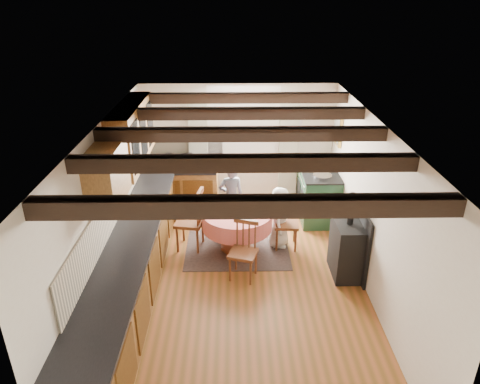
{
  "coord_description": "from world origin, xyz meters",
  "views": [
    {
      "loc": [
        -0.11,
        -5.29,
        3.96
      ],
      "look_at": [
        0.0,
        0.8,
        1.15
      ],
      "focal_mm": 33.18,
      "sensor_mm": 36.0,
      "label": 1
    }
  ],
  "objects_px": {
    "chair_near": "(243,251)",
    "child_right": "(279,217)",
    "cast_iron_stove": "(348,235)",
    "cup": "(242,204)",
    "chair_left": "(189,220)",
    "dining_table": "(237,231)",
    "child_far": "(231,197)",
    "chair_right": "(286,222)",
    "aga_range": "(318,195)"
  },
  "relations": [
    {
      "from": "dining_table",
      "to": "child_far",
      "type": "height_order",
      "value": "child_far"
    },
    {
      "from": "dining_table",
      "to": "chair_near",
      "type": "height_order",
      "value": "chair_near"
    },
    {
      "from": "aga_range",
      "to": "child_far",
      "type": "distance_m",
      "value": 1.65
    },
    {
      "from": "cast_iron_stove",
      "to": "child_right",
      "type": "height_order",
      "value": "cast_iron_stove"
    },
    {
      "from": "dining_table",
      "to": "aga_range",
      "type": "relative_size",
      "value": 1.11
    },
    {
      "from": "cast_iron_stove",
      "to": "child_right",
      "type": "bearing_deg",
      "value": 137.91
    },
    {
      "from": "cup",
      "to": "chair_near",
      "type": "bearing_deg",
      "value": -90.2
    },
    {
      "from": "chair_right",
      "to": "cast_iron_stove",
      "type": "height_order",
      "value": "cast_iron_stove"
    },
    {
      "from": "cast_iron_stove",
      "to": "child_right",
      "type": "distance_m",
      "value": 1.25
    },
    {
      "from": "child_right",
      "to": "cup",
      "type": "height_order",
      "value": "child_right"
    },
    {
      "from": "chair_left",
      "to": "child_right",
      "type": "xyz_separation_m",
      "value": [
        1.48,
        0.04,
        0.01
      ]
    },
    {
      "from": "chair_near",
      "to": "cast_iron_stove",
      "type": "bearing_deg",
      "value": 20.65
    },
    {
      "from": "cast_iron_stove",
      "to": "child_far",
      "type": "relative_size",
      "value": 1.1
    },
    {
      "from": "chair_right",
      "to": "child_far",
      "type": "relative_size",
      "value": 0.77
    },
    {
      "from": "child_right",
      "to": "cup",
      "type": "xyz_separation_m",
      "value": [
        -0.62,
        0.07,
        0.21
      ]
    },
    {
      "from": "aga_range",
      "to": "chair_near",
      "type": "bearing_deg",
      "value": -127.48
    },
    {
      "from": "chair_left",
      "to": "cup",
      "type": "relative_size",
      "value": 10.65
    },
    {
      "from": "dining_table",
      "to": "cup",
      "type": "height_order",
      "value": "cup"
    },
    {
      "from": "child_far",
      "to": "aga_range",
      "type": "bearing_deg",
      "value": -179.63
    },
    {
      "from": "chair_left",
      "to": "cup",
      "type": "distance_m",
      "value": 0.89
    },
    {
      "from": "dining_table",
      "to": "cup",
      "type": "relative_size",
      "value": 11.71
    },
    {
      "from": "dining_table",
      "to": "chair_near",
      "type": "relative_size",
      "value": 1.26
    },
    {
      "from": "chair_near",
      "to": "cup",
      "type": "distance_m",
      "value": 1.02
    },
    {
      "from": "chair_left",
      "to": "aga_range",
      "type": "bearing_deg",
      "value": 123.93
    },
    {
      "from": "chair_near",
      "to": "chair_right",
      "type": "bearing_deg",
      "value": 67.41
    },
    {
      "from": "cast_iron_stove",
      "to": "cup",
      "type": "height_order",
      "value": "cast_iron_stove"
    },
    {
      "from": "child_far",
      "to": "chair_left",
      "type": "bearing_deg",
      "value": 33.08
    },
    {
      "from": "dining_table",
      "to": "aga_range",
      "type": "bearing_deg",
      "value": 35.33
    },
    {
      "from": "chair_near",
      "to": "child_right",
      "type": "height_order",
      "value": "child_right"
    },
    {
      "from": "chair_left",
      "to": "child_far",
      "type": "relative_size",
      "value": 0.85
    },
    {
      "from": "chair_right",
      "to": "cup",
      "type": "relative_size",
      "value": 9.66
    },
    {
      "from": "dining_table",
      "to": "chair_near",
      "type": "distance_m",
      "value": 0.81
    },
    {
      "from": "chair_left",
      "to": "cast_iron_stove",
      "type": "height_order",
      "value": "cast_iron_stove"
    },
    {
      "from": "chair_near",
      "to": "child_far",
      "type": "distance_m",
      "value": 1.55
    },
    {
      "from": "dining_table",
      "to": "cup",
      "type": "xyz_separation_m",
      "value": [
        0.08,
        0.19,
        0.39
      ]
    },
    {
      "from": "aga_range",
      "to": "child_right",
      "type": "distance_m",
      "value": 1.26
    },
    {
      "from": "child_right",
      "to": "child_far",
      "type": "bearing_deg",
      "value": 65.32
    },
    {
      "from": "chair_right",
      "to": "chair_left",
      "type": "bearing_deg",
      "value": 93.83
    },
    {
      "from": "dining_table",
      "to": "child_far",
      "type": "distance_m",
      "value": 0.79
    },
    {
      "from": "dining_table",
      "to": "child_right",
      "type": "xyz_separation_m",
      "value": [
        0.7,
        0.11,
        0.18
      ]
    },
    {
      "from": "child_far",
      "to": "cup",
      "type": "xyz_separation_m",
      "value": [
        0.18,
        -0.55,
        0.12
      ]
    },
    {
      "from": "chair_near",
      "to": "child_right",
      "type": "xyz_separation_m",
      "value": [
        0.62,
        0.91,
        0.07
      ]
    },
    {
      "from": "chair_right",
      "to": "cup",
      "type": "xyz_separation_m",
      "value": [
        -0.73,
        0.12,
        0.26
      ]
    },
    {
      "from": "aga_range",
      "to": "cast_iron_stove",
      "type": "xyz_separation_m",
      "value": [
        0.11,
        -1.79,
        0.2
      ]
    },
    {
      "from": "chair_left",
      "to": "aga_range",
      "type": "relative_size",
      "value": 1.01
    },
    {
      "from": "dining_table",
      "to": "chair_right",
      "type": "distance_m",
      "value": 0.82
    },
    {
      "from": "dining_table",
      "to": "chair_right",
      "type": "xyz_separation_m",
      "value": [
        0.81,
        0.06,
        0.13
      ]
    },
    {
      "from": "chair_right",
      "to": "cup",
      "type": "distance_m",
      "value": 0.78
    },
    {
      "from": "chair_near",
      "to": "cup",
      "type": "relative_size",
      "value": 9.29
    },
    {
      "from": "child_right",
      "to": "chair_left",
      "type": "bearing_deg",
      "value": 105.07
    }
  ]
}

